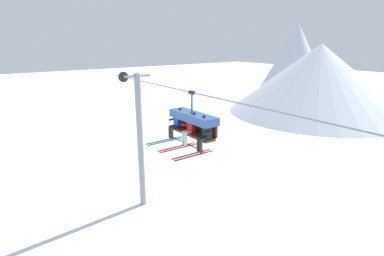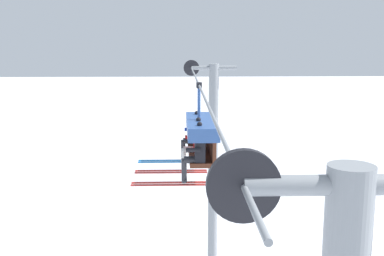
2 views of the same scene
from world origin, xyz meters
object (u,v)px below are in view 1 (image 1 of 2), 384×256
(chairlift_chair, at_px, (193,121))
(skier_red, at_px, (189,128))
(lift_tower_near, at_px, (140,139))
(skier_blue, at_px, (175,123))
(skier_black, at_px, (204,134))

(chairlift_chair, bearing_deg, skier_red, -89.11)
(lift_tower_near, height_order, skier_blue, lift_tower_near)
(skier_black, bearing_deg, skier_blue, 180.00)
(chairlift_chair, relative_size, skier_blue, 1.38)
(chairlift_chair, height_order, skier_red, chairlift_chair)
(skier_black, bearing_deg, lift_tower_near, 172.68)
(lift_tower_near, bearing_deg, skier_black, -7.32)
(chairlift_chair, relative_size, skier_red, 1.38)
(lift_tower_near, xyz_separation_m, chairlift_chair, (6.22, -0.71, 2.55))
(skier_blue, relative_size, skier_black, 1.00)
(skier_blue, bearing_deg, lift_tower_near, 170.07)
(skier_blue, distance_m, skier_red, 0.96)
(lift_tower_near, distance_m, skier_red, 6.70)
(chairlift_chair, distance_m, skier_black, 1.02)
(lift_tower_near, height_order, skier_red, lift_tower_near)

